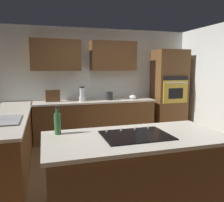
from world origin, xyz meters
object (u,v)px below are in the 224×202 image
(mixing_bowl, at_px, (133,97))
(kettle, at_px, (109,96))
(sink_unit, at_px, (3,120))
(cooktop, at_px, (136,135))
(blender, at_px, (82,95))
(spice_rack, at_px, (53,96))
(wall_oven, at_px, (169,92))
(oil_bottle, at_px, (58,123))

(mixing_bowl, relative_size, kettle, 0.95)
(sink_unit, height_order, kettle, sink_unit)
(cooktop, bearing_deg, blender, -87.21)
(cooktop, xyz_separation_m, kettle, (-0.51, -2.89, 0.09))
(spice_rack, bearing_deg, blender, 171.82)
(wall_oven, distance_m, mixing_bowl, 1.01)
(wall_oven, relative_size, sink_unit, 3.00)
(cooktop, height_order, oil_bottle, oil_bottle)
(spice_rack, bearing_deg, mixing_bowl, 177.18)
(blender, xyz_separation_m, kettle, (-0.65, -0.00, -0.05))
(blender, height_order, kettle, blender)
(oil_bottle, bearing_deg, wall_oven, -138.87)
(kettle, distance_m, oil_bottle, 2.91)
(cooktop, xyz_separation_m, mixing_bowl, (-1.11, -2.89, 0.04))
(mixing_bowl, bearing_deg, blender, 0.00)
(wall_oven, bearing_deg, spice_rack, -1.66)
(wall_oven, distance_m, oil_bottle, 3.93)
(cooktop, distance_m, blender, 2.90)
(wall_oven, height_order, sink_unit, wall_oven)
(mixing_bowl, height_order, spice_rack, spice_rack)
(sink_unit, xyz_separation_m, blender, (-1.43, -1.67, 0.12))
(sink_unit, bearing_deg, wall_oven, -155.42)
(sink_unit, bearing_deg, blender, -130.50)
(mixing_bowl, relative_size, spice_rack, 0.57)
(blender, bearing_deg, cooktop, 92.79)
(wall_oven, xyz_separation_m, mixing_bowl, (1.00, 0.01, -0.10))
(sink_unit, height_order, spice_rack, spice_rack)
(wall_oven, bearing_deg, oil_bottle, 41.13)
(kettle, relative_size, oil_bottle, 0.59)
(oil_bottle, bearing_deg, mixing_bowl, -127.26)
(sink_unit, xyz_separation_m, mixing_bowl, (-2.68, -1.67, 0.03))
(blender, distance_m, oil_bottle, 2.67)
(spice_rack, distance_m, kettle, 1.30)
(blender, bearing_deg, wall_oven, -179.76)
(cooktop, distance_m, mixing_bowl, 3.09)
(blender, bearing_deg, spice_rack, -8.18)
(wall_oven, xyz_separation_m, blender, (2.25, 0.01, -0.01))
(spice_rack, height_order, oil_bottle, oil_bottle)
(sink_unit, xyz_separation_m, oil_bottle, (-0.72, 0.90, 0.12))
(sink_unit, relative_size, mixing_bowl, 3.83)
(sink_unit, bearing_deg, cooktop, 142.22)
(blender, distance_m, kettle, 0.65)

